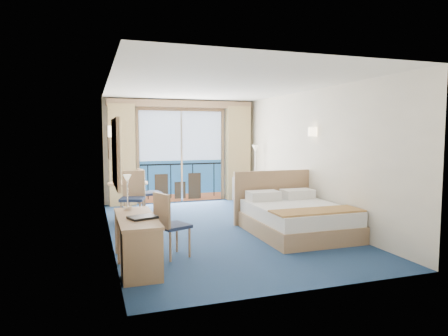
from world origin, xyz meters
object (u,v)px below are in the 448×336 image
Objects in this scene: bed at (296,217)px; armchair at (253,190)px; desk at (140,247)px; desk_chair at (169,221)px; nightstand at (287,205)px; table_chair_b at (133,194)px; floor_lamp at (255,159)px; table_chair_a at (146,189)px; round_table at (128,191)px.

bed reaches higher than armchair.
desk is 0.81m from desk_chair.
table_chair_b is at bearing 174.32° from nightstand.
floor_lamp is 1.57× the size of desk_chair.
desk_chair is (-2.90, -3.75, 0.18)m from armchair.
bed reaches higher than table_chair_b.
table_chair_b is at bearing 146.41° from bed.
floor_lamp is 4.97m from desk_chair.
desk reaches higher than nightstand.
armchair is 0.81m from floor_lamp.
floor_lamp reaches higher than bed.
table_chair_a is at bearing 162.15° from nightstand.
floor_lamp reaches higher than desk.
table_chair_b is at bearing 141.76° from table_chair_a.
desk is 1.40× the size of table_chair_b.
nightstand is 3.49m from round_table.
desk_chair is (-3.02, -3.90, -0.61)m from floor_lamp.
bed is 1.33× the size of floor_lamp.
desk_chair is (0.48, 0.64, 0.16)m from desk.
bed is at bearing -41.43° from round_table.
nightstand is at bearing 9.79° from table_chair_b.
bed is 1.94× the size of table_chair_a.
floor_lamp is (-0.02, 1.75, 0.90)m from nightstand.
round_table is at bearing -16.27° from desk_chair.
round_table is (0.19, 3.74, 0.20)m from desk.
bed is 2.56m from desk_chair.
bed is 2.10× the size of desk_chair.
table_chair_b reaches higher than desk.
table_chair_b is (-3.28, -1.42, -0.55)m from floor_lamp.
nightstand is at bearing 38.31° from desk.
table_chair_b reaches higher than desk_chair.
floor_lamp is 1.02× the size of desk.
desk_chair is (-2.45, -0.68, 0.24)m from bed.
table_chair_a is at bearing -164.72° from floor_lamp.
floor_lamp is at bearing 79.97° from bed.
round_table is (-3.34, 0.96, 0.33)m from nightstand.
table_chair_a reaches higher than nightstand.
desk_chair is at bearing 52.72° from desk.
nightstand is 0.47× the size of table_chair_b.
round_table is at bearing 164.04° from nightstand.
floor_lamp is 3.46m from round_table.
floor_lamp is 1.43× the size of table_chair_b.
round_table is (-0.30, 3.11, 0.04)m from desk_chair.
floor_lamp is 1.45× the size of table_chair_a.
table_chair_a is (0.58, 3.74, 0.20)m from desk.
bed reaches higher than nightstand.
armchair is 2.89m from table_chair_a.
table_chair_a is 0.71m from table_chair_b.
armchair is 0.82× the size of desk_chair.
floor_lamp is 5.79m from desk.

